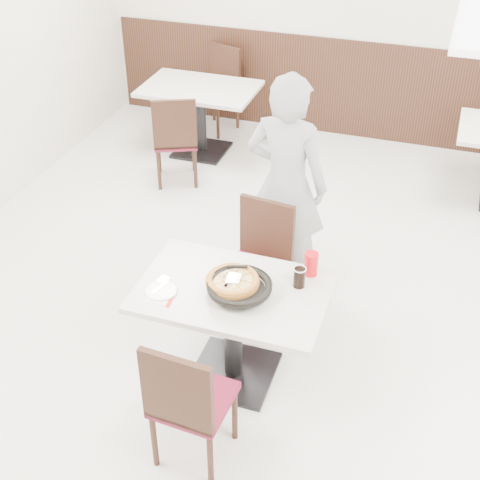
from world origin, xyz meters
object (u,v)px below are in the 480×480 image
(side_plate, at_px, (161,291))
(red_cup, at_px, (311,264))
(pizza_pan, at_px, (239,289))
(cola_glass, at_px, (299,278))
(bg_table_left, at_px, (201,120))
(bg_chair_left_far, at_px, (215,91))
(chair_far, at_px, (255,269))
(diner_person, at_px, (286,185))
(bg_chair_left_near, at_px, (175,138))
(chair_near, at_px, (194,397))
(pizza, at_px, (233,282))
(main_table, at_px, (233,333))

(side_plate, distance_m, red_cup, 0.97)
(pizza_pan, xyz_separation_m, cola_glass, (0.33, 0.20, 0.02))
(bg_table_left, height_order, bg_chair_left_far, bg_chair_left_far)
(chair_far, distance_m, cola_glass, 0.69)
(bg_chair_left_far, bearing_deg, bg_table_left, 113.96)
(side_plate, bearing_deg, diner_person, 71.64)
(chair_far, xyz_separation_m, bg_chair_left_near, (-1.41, 1.82, 0.00))
(bg_table_left, bearing_deg, red_cup, -56.19)
(diner_person, xyz_separation_m, bg_chair_left_far, (-1.51, 2.53, -0.41))
(chair_far, xyz_separation_m, side_plate, (-0.38, -0.76, 0.28))
(red_cup, distance_m, diner_person, 0.94)
(chair_near, bearing_deg, pizza_pan, 88.01)
(cola_glass, relative_size, bg_chair_left_near, 0.14)
(bg_table_left, bearing_deg, cola_glass, -58.09)
(pizza, distance_m, bg_chair_left_far, 4.00)
(main_table, xyz_separation_m, cola_glass, (0.39, 0.16, 0.44))
(red_cup, bearing_deg, bg_chair_left_far, 119.48)
(chair_near, relative_size, red_cup, 5.94)
(pizza_pan, relative_size, bg_table_left, 0.27)
(pizza, distance_m, red_cup, 0.53)
(main_table, relative_size, pizza, 3.54)
(chair_near, height_order, diner_person, diner_person)
(pizza, bearing_deg, bg_table_left, 114.91)
(red_cup, distance_m, bg_chair_left_far, 3.90)
(bg_chair_left_near, bearing_deg, chair_near, -89.61)
(main_table, bearing_deg, chair_far, 93.33)
(main_table, distance_m, bg_chair_left_near, 2.81)
(pizza, xyz_separation_m, cola_glass, (0.39, 0.16, 0.00))
(pizza, xyz_separation_m, bg_table_left, (-1.44, 3.10, -0.44))
(side_plate, bearing_deg, bg_chair_left_far, 105.50)
(chair_near, distance_m, bg_chair_left_far, 4.62)
(chair_far, bearing_deg, diner_person, -88.35)
(cola_glass, bearing_deg, main_table, -157.01)
(pizza, bearing_deg, cola_glass, 23.04)
(main_table, height_order, pizza, pizza)
(bg_chair_left_near, height_order, bg_chair_left_far, same)
(main_table, distance_m, chair_near, 0.69)
(chair_far, distance_m, diner_person, 0.70)
(diner_person, height_order, bg_table_left, diner_person)
(cola_glass, distance_m, bg_chair_left_far, 4.01)
(main_table, distance_m, diner_person, 1.27)
(pizza_pan, height_order, side_plate, pizza_pan)
(diner_person, bearing_deg, bg_chair_left_far, -52.58)
(main_table, distance_m, pizza, 0.44)
(main_table, height_order, diner_person, diner_person)
(chair_near, bearing_deg, cola_glass, 68.72)
(pizza, height_order, diner_person, diner_person)
(red_cup, xyz_separation_m, bg_chair_left_near, (-1.87, 2.11, -0.35))
(chair_far, height_order, cola_glass, chair_far)
(main_table, height_order, bg_table_left, same)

